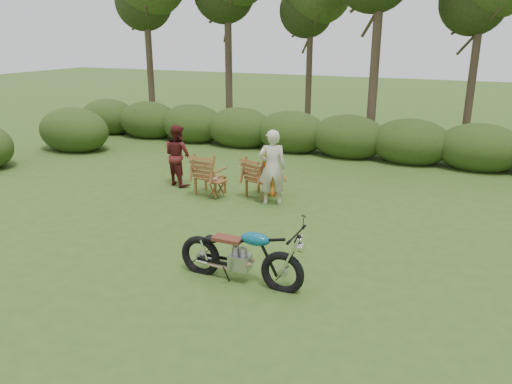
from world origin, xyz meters
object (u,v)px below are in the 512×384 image
at_px(lawn_chair_right, 261,196).
at_px(side_table, 217,189).
at_px(lawn_chair_left, 211,194).
at_px(adult_b, 179,185).
at_px(cup, 215,178).
at_px(child, 271,195).
at_px(motorcycle, 240,281).
at_px(adult_a, 272,204).

height_order(lawn_chair_right, side_table, lawn_chair_right).
relative_size(lawn_chair_left, side_table, 2.27).
relative_size(lawn_chair_right, adult_b, 0.62).
xyz_separation_m(cup, child, (1.17, 0.78, -0.52)).
height_order(lawn_chair_left, adult_b, adult_b).
xyz_separation_m(motorcycle, lawn_chair_right, (-1.48, 4.25, 0.00)).
xyz_separation_m(cup, adult_b, (-1.46, 0.63, -0.52)).
height_order(cup, adult_b, adult_b).
height_order(motorcycle, lawn_chair_right, motorcycle).
relative_size(lawn_chair_left, adult_a, 0.58).
relative_size(motorcycle, adult_b, 1.29).
distance_m(lawn_chair_left, adult_a, 1.74).
relative_size(lawn_chair_right, cup, 7.92).
distance_m(lawn_chair_left, side_table, 0.46).
relative_size(adult_a, child, 1.43).
bearing_deg(child, lawn_chair_left, 20.12).
bearing_deg(child, adult_a, 115.27).
bearing_deg(lawn_chair_left, adult_b, -14.82).
xyz_separation_m(side_table, cup, (-0.03, -0.03, 0.29)).
xyz_separation_m(adult_a, child, (-0.28, 0.61, 0.00)).
distance_m(lawn_chair_left, child, 1.54).
bearing_deg(child, side_table, 34.03).
bearing_deg(cup, lawn_chair_right, 31.78).
xyz_separation_m(lawn_chair_right, adult_b, (-2.44, 0.02, 0.00)).
bearing_deg(cup, side_table, 48.78).
distance_m(motorcycle, side_table, 4.41).
relative_size(side_table, cup, 3.64).
relative_size(cup, adult_a, 0.07).
bearing_deg(lawn_chair_right, cup, 47.63).
height_order(lawn_chair_left, side_table, lawn_chair_left).
xyz_separation_m(lawn_chair_left, side_table, (0.31, -0.24, 0.23)).
height_order(lawn_chair_left, child, child).
relative_size(lawn_chair_right, lawn_chair_left, 0.96).
bearing_deg(adult_a, motorcycle, 78.17).
height_order(motorcycle, adult_a, adult_a).
height_order(adult_b, child, adult_b).
relative_size(cup, adult_b, 0.08).
height_order(motorcycle, adult_b, adult_b).
bearing_deg(adult_a, lawn_chair_left, -29.94).
xyz_separation_m(lawn_chair_right, side_table, (-0.95, -0.57, 0.23)).
relative_size(motorcycle, side_table, 4.50).
bearing_deg(lawn_chair_left, cup, 138.73).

